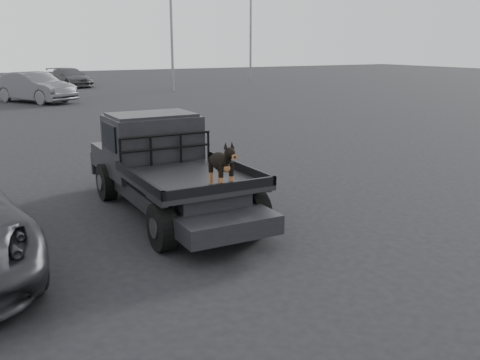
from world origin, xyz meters
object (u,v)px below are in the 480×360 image
dog (221,165)px  distant_car_a (34,87)px  flatbed_ute (171,190)px  distant_car_b (70,77)px

dog → distant_car_a: (0.71, 24.24, -0.46)m
distant_car_a → dog: bearing=-121.9°
flatbed_ute → distant_car_b: distant_car_b is taller
flatbed_ute → distant_car_a: (0.82, 22.36, 0.37)m
distant_car_a → distant_car_b: distant_car_a is taller
distant_car_b → flatbed_ute: bearing=-111.7°
flatbed_ute → dog: 2.06m
dog → distant_car_b: dog is taller
flatbed_ute → distant_car_a: distant_car_a is taller
flatbed_ute → distant_car_b: 33.24m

